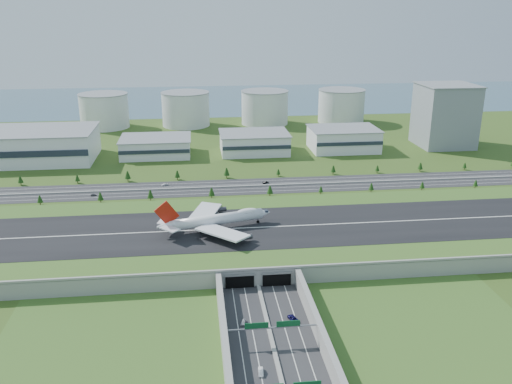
{
  "coord_description": "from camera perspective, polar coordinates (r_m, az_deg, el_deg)",
  "views": [
    {
      "loc": [
        -26.3,
        -269.01,
        121.8
      ],
      "look_at": [
        8.76,
        35.0,
        16.45
      ],
      "focal_mm": 38.0,
      "sensor_mm": 36.0,
      "label": 1
    }
  ],
  "objects": [
    {
      "name": "hangar_mid_c",
      "position": [
        490.45,
        9.18,
        5.52
      ],
      "size": [
        58.0,
        42.0,
        19.0
      ],
      "primitive_type": "cube",
      "color": "silver",
      "rests_on": "ground"
    },
    {
      "name": "north_expressway",
      "position": [
        384.73,
        -2.32,
        0.53
      ],
      "size": [
        560.0,
        36.0,
        0.12
      ],
      "primitive_type": "cube",
      "color": "#28282B",
      "rests_on": "ground"
    },
    {
      "name": "fuel_tank_d",
      "position": [
        610.04,
        8.96,
        8.92
      ],
      "size": [
        50.0,
        50.0,
        35.0
      ],
      "primitive_type": "cylinder",
      "color": "silver",
      "rests_on": "ground"
    },
    {
      "name": "office_tower",
      "position": [
        524.8,
        19.27,
        7.59
      ],
      "size": [
        46.0,
        46.0,
        55.0
      ],
      "primitive_type": "cube",
      "color": "gray",
      "rests_on": "ground"
    },
    {
      "name": "tree_row",
      "position": [
        381.55,
        -3.12,
        1.07
      ],
      "size": [
        509.26,
        48.55,
        8.36
      ],
      "color": "#3D2819",
      "rests_on": "ground"
    },
    {
      "name": "underpass_road",
      "position": [
        208.48,
        1.91,
        -15.61
      ],
      "size": [
        38.8,
        120.4,
        8.0
      ],
      "color": "#28282B",
      "rests_on": "ground"
    },
    {
      "name": "car_2",
      "position": [
        227.8,
        3.88,
        -13.09
      ],
      "size": [
        4.33,
        6.56,
        1.68
      ],
      "primitive_type": "imported",
      "rotation": [
        0.0,
        0.0,
        3.42
      ],
      "color": "#100D44",
      "rests_on": "ground"
    },
    {
      "name": "car_4",
      "position": [
        382.52,
        -16.73,
        -0.28
      ],
      "size": [
        4.11,
        2.16,
        1.33
      ],
      "primitive_type": "imported",
      "rotation": [
        0.0,
        0.0,
        1.73
      ],
      "color": "#57575C",
      "rests_on": "ground"
    },
    {
      "name": "fuel_tank_a",
      "position": [
        595.74,
        -15.69,
        8.21
      ],
      "size": [
        50.0,
        50.0,
        35.0
      ],
      "primitive_type": "cylinder",
      "color": "silver",
      "rests_on": "ground"
    },
    {
      "name": "ground",
      "position": [
        296.47,
        -0.91,
        -5.26
      ],
      "size": [
        1200.0,
        1200.0,
        0.0
      ],
      "primitive_type": "plane",
      "color": "#2C4716",
      "rests_on": "ground"
    },
    {
      "name": "car_1",
      "position": [
        199.11,
        0.51,
        -18.39
      ],
      "size": [
        2.0,
        4.95,
        1.6
      ],
      "primitive_type": "imported",
      "rotation": [
        0.0,
        0.0,
        -0.06
      ],
      "color": "white",
      "rests_on": "ground"
    },
    {
      "name": "bay_water",
      "position": [
        759.3,
        -4.58,
        9.71
      ],
      "size": [
        1200.0,
        260.0,
        0.06
      ],
      "primitive_type": "cube",
      "color": "#3A5D6F",
      "rests_on": "ground"
    },
    {
      "name": "hangar_mid_a",
      "position": [
        474.22,
        -10.49,
        4.73
      ],
      "size": [
        58.0,
        42.0,
        15.0
      ],
      "primitive_type": "cube",
      "color": "silver",
      "rests_on": "ground"
    },
    {
      "name": "hangar_west",
      "position": [
        488.59,
        -23.57,
        4.47
      ],
      "size": [
        120.0,
        60.0,
        25.0
      ],
      "primitive_type": "cube",
      "color": "silver",
      "rests_on": "ground"
    },
    {
      "name": "boeing_747",
      "position": [
        290.51,
        -4.26,
        -2.91
      ],
      "size": [
        63.16,
        58.95,
        19.92
      ],
      "rotation": [
        0.0,
        0.0,
        0.26
      ],
      "color": "white",
      "rests_on": "airfield_deck"
    },
    {
      "name": "fuel_tank_b",
      "position": [
        588.39,
        -7.41,
        8.63
      ],
      "size": [
        50.0,
        50.0,
        35.0
      ],
      "primitive_type": "cylinder",
      "color": "silver",
      "rests_on": "ground"
    },
    {
      "name": "car_5",
      "position": [
        391.88,
        1.0,
        1.02
      ],
      "size": [
        4.72,
        2.97,
        1.47
      ],
      "primitive_type": "imported",
      "rotation": [
        0.0,
        0.0,
        -1.22
      ],
      "color": "black",
      "rests_on": "ground"
    },
    {
      "name": "fuel_tank_c",
      "position": [
        593.26,
        0.92,
        8.87
      ],
      "size": [
        50.0,
        50.0,
        35.0
      ],
      "primitive_type": "cylinder",
      "color": "silver",
      "rests_on": "ground"
    },
    {
      "name": "hangar_mid_b",
      "position": [
        475.56,
        -0.2,
        5.21
      ],
      "size": [
        58.0,
        42.0,
        17.0
      ],
      "primitive_type": "cube",
      "color": "silver",
      "rests_on": "ground"
    },
    {
      "name": "airfield_deck",
      "position": [
        294.72,
        -0.91,
        -4.54
      ],
      "size": [
        520.0,
        100.0,
        9.2
      ],
      "color": "gray",
      "rests_on": "ground"
    },
    {
      "name": "sign_gantry_near",
      "position": [
        210.11,
        1.74,
        -14.15
      ],
      "size": [
        38.7,
        0.7,
        9.8
      ],
      "color": "gray",
      "rests_on": "ground"
    },
    {
      "name": "car_0",
      "position": [
        224.92,
        -1.35,
        -13.53
      ],
      "size": [
        3.03,
        4.77,
        1.51
      ],
      "primitive_type": "imported",
      "rotation": [
        0.0,
        0.0,
        -0.3
      ],
      "color": "silver",
      "rests_on": "ground"
    },
    {
      "name": "car_7",
      "position": [
        392.6,
        -9.63,
        0.77
      ],
      "size": [
        5.29,
        3.32,
        1.43
      ],
      "primitive_type": "imported",
      "rotation": [
        0.0,
        0.0,
        -1.28
      ],
      "color": "white",
      "rests_on": "ground"
    }
  ]
}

